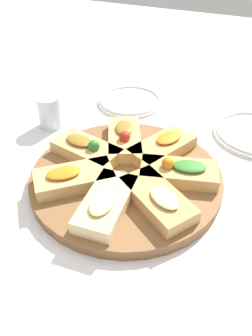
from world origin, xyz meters
TOP-DOWN VIEW (x-y plane):
  - ground_plane at (0.00, 0.00)m, footprint 3.00×3.00m
  - serving_board at (0.00, 0.00)m, footprint 0.41×0.41m
  - focaccia_slice_0 at (0.05, 0.10)m, footprint 0.13×0.18m
  - focaccia_slice_1 at (-0.05, 0.10)m, footprint 0.14×0.18m
  - focaccia_slice_2 at (-0.11, 0.02)m, footprint 0.17×0.11m
  - focaccia_slice_3 at (-0.08, -0.08)m, footprint 0.17×0.16m
  - focaccia_slice_4 at (0.01, -0.11)m, footprint 0.09×0.17m
  - focaccia_slice_5 at (0.09, -0.06)m, footprint 0.18×0.15m
  - focaccia_slice_6 at (0.11, 0.03)m, footprint 0.17×0.12m
  - plate_left at (-0.14, 0.34)m, footprint 0.20×0.20m
  - water_glass at (-0.28, 0.13)m, footprint 0.07×0.07m

SIDE VIEW (x-z plane):
  - ground_plane at x=0.00m, z-range 0.00..0.00m
  - plate_left at x=-0.14m, z-range 0.00..0.02m
  - serving_board at x=0.00m, z-range 0.00..0.02m
  - focaccia_slice_0 at x=0.05m, z-range 0.02..0.06m
  - focaccia_slice_3 at x=-0.08m, z-range 0.02..0.06m
  - focaccia_slice_4 at x=0.01m, z-range 0.02..0.06m
  - focaccia_slice_5 at x=0.09m, z-range 0.02..0.06m
  - focaccia_slice_1 at x=-0.05m, z-range 0.02..0.07m
  - focaccia_slice_2 at x=-0.11m, z-range 0.02..0.07m
  - focaccia_slice_6 at x=0.11m, z-range 0.02..0.07m
  - water_glass at x=-0.28m, z-range 0.00..0.09m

